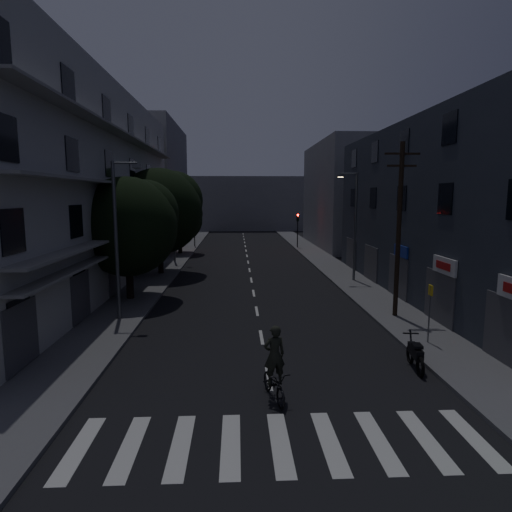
{
  "coord_description": "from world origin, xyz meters",
  "views": [
    {
      "loc": [
        -1.11,
        -12.38,
        6.43
      ],
      "look_at": [
        0.0,
        12.0,
        3.0
      ],
      "focal_mm": 30.0,
      "sensor_mm": 36.0,
      "label": 1
    }
  ],
  "objects": [
    {
      "name": "sidewalk_right",
      "position": [
        7.5,
        25.0,
        0.07
      ],
      "size": [
        3.0,
        90.0,
        0.15
      ],
      "primitive_type": "cube",
      "color": "#565659",
      "rests_on": "ground"
    },
    {
      "name": "motorcycle",
      "position": [
        5.54,
        2.63,
        0.53
      ],
      "size": [
        0.6,
        2.08,
        1.34
      ],
      "rotation": [
        0.0,
        0.0,
        -0.12
      ],
      "color": "black",
      "rests_on": "ground"
    },
    {
      "name": "traffic_signal_far_left",
      "position": [
        -6.38,
        41.32,
        3.1
      ],
      "size": [
        0.28,
        0.37,
        4.1
      ],
      "color": "black",
      "rests_on": "sidewalk_left"
    },
    {
      "name": "cyclist",
      "position": [
        0.06,
        0.47,
        0.82
      ],
      "size": [
        1.13,
        2.02,
        2.43
      ],
      "rotation": [
        0.0,
        0.0,
        0.25
      ],
      "color": "black",
      "rests_on": "ground"
    },
    {
      "name": "tree_mid",
      "position": [
        -7.27,
        22.64,
        5.47
      ],
      "size": [
        6.92,
        6.92,
        8.52
      ],
      "color": "black",
      "rests_on": "sidewalk_left"
    },
    {
      "name": "sidewalk_left",
      "position": [
        -7.5,
        25.0,
        0.07
      ],
      "size": [
        3.0,
        90.0,
        0.15
      ],
      "primitive_type": "cube",
      "color": "#565659",
      "rests_on": "ground"
    },
    {
      "name": "street_lamp_left_far",
      "position": [
        -6.95,
        28.58,
        4.6
      ],
      "size": [
        1.51,
        0.25,
        8.0
      ],
      "color": "slate",
      "rests_on": "sidewalk_left"
    },
    {
      "name": "lane_markings",
      "position": [
        0.0,
        31.25,
        0.01
      ],
      "size": [
        0.15,
        60.5,
        0.01
      ],
      "color": "beige",
      "rests_on": "ground"
    },
    {
      "name": "ground",
      "position": [
        0.0,
        25.0,
        0.0
      ],
      "size": [
        160.0,
        160.0,
        0.0
      ],
      "primitive_type": "plane",
      "color": "black",
      "rests_on": "ground"
    },
    {
      "name": "bus_stop_sign",
      "position": [
        7.15,
        5.09,
        1.89
      ],
      "size": [
        0.06,
        0.35,
        2.52
      ],
      "color": "#595B60",
      "rests_on": "sidewalk_right"
    },
    {
      "name": "utility_pole",
      "position": [
        7.28,
        9.33,
        4.87
      ],
      "size": [
        1.8,
        0.24,
        9.0
      ],
      "color": "black",
      "rests_on": "sidewalk_right"
    },
    {
      "name": "building_left",
      "position": [
        -11.98,
        18.0,
        6.99
      ],
      "size": [
        7.0,
        36.0,
        14.0
      ],
      "color": "#B0B0AB",
      "rests_on": "ground"
    },
    {
      "name": "tree_far",
      "position": [
        -7.34,
        35.15,
        4.05
      ],
      "size": [
        5.03,
        5.03,
        6.23
      ],
      "color": "black",
      "rests_on": "sidewalk_left"
    },
    {
      "name": "traffic_signal_far_right",
      "position": [
        6.38,
        39.7,
        3.1
      ],
      "size": [
        0.28,
        0.37,
        4.1
      ],
      "color": "black",
      "rests_on": "sidewalk_right"
    },
    {
      "name": "street_lamp_left_near",
      "position": [
        -7.09,
        9.42,
        4.6
      ],
      "size": [
        1.51,
        0.25,
        8.0
      ],
      "color": "#5A5D62",
      "rests_on": "sidewalk_left"
    },
    {
      "name": "street_lamp_right",
      "position": [
        7.58,
        18.94,
        4.6
      ],
      "size": [
        1.51,
        0.25,
        8.0
      ],
      "color": "#585C60",
      "rests_on": "sidewalk_right"
    },
    {
      "name": "tree_near",
      "position": [
        -7.66,
        13.91,
        4.82
      ],
      "size": [
        6.05,
        6.05,
        7.46
      ],
      "color": "black",
      "rests_on": "sidewalk_left"
    },
    {
      "name": "building_far_right",
      "position": [
        12.0,
        42.0,
        6.5
      ],
      "size": [
        6.0,
        20.0,
        13.0
      ],
      "primitive_type": "cube",
      "color": "slate",
      "rests_on": "ground"
    },
    {
      "name": "crosswalk",
      "position": [
        -0.0,
        -2.0,
        0.0
      ],
      "size": [
        10.9,
        3.0,
        0.01
      ],
      "color": "beige",
      "rests_on": "ground"
    },
    {
      "name": "building_right",
      "position": [
        11.99,
        14.0,
        5.5
      ],
      "size": [
        6.19,
        28.0,
        11.0
      ],
      "color": "#2B303A",
      "rests_on": "ground"
    },
    {
      "name": "building_far_end",
      "position": [
        0.0,
        70.0,
        5.0
      ],
      "size": [
        24.0,
        8.0,
        10.0
      ],
      "primitive_type": "cube",
      "color": "slate",
      "rests_on": "ground"
    },
    {
      "name": "building_far_left",
      "position": [
        -12.0,
        48.0,
        8.0
      ],
      "size": [
        6.0,
        20.0,
        16.0
      ],
      "primitive_type": "cube",
      "color": "slate",
      "rests_on": "ground"
    }
  ]
}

